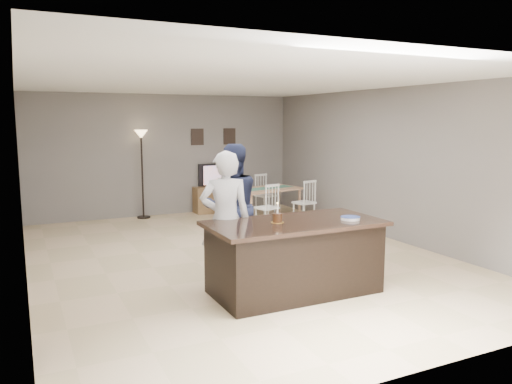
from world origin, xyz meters
name	(u,v)px	position (x,y,z in m)	size (l,w,h in m)	color
floor	(237,257)	(0.00, 0.00, 0.00)	(8.00, 8.00, 0.00)	tan
room_shell	(236,150)	(0.00, 0.00, 1.68)	(8.00, 8.00, 8.00)	slate
kitchen_island	(294,257)	(0.00, -1.80, 0.45)	(2.15, 1.10, 0.90)	black
tv_console	(220,199)	(1.20, 3.77, 0.30)	(1.20, 0.40, 0.60)	brown
television	(218,175)	(1.20, 3.84, 0.86)	(0.91, 0.12, 0.53)	black
tv_screen_glow	(219,175)	(1.20, 3.76, 0.87)	(0.78, 0.78, 0.00)	orange
picture_frames	(214,137)	(1.15, 3.98, 1.75)	(1.10, 0.02, 0.38)	black
doorway	(25,221)	(-2.99, -2.30, 1.26)	(0.00, 2.10, 2.65)	black
woman	(225,220)	(-0.69, -1.25, 0.88)	(0.64, 0.42, 1.75)	#B8B7BC
man	(232,206)	(-0.27, -0.45, 0.90)	(0.87, 0.68, 1.80)	#181D36
birthday_cake	(277,218)	(-0.22, -1.77, 0.96)	(0.16, 0.16, 0.25)	gold
plate_stack	(350,218)	(0.68, -2.01, 0.92)	(0.25, 0.25, 0.04)	white
dining_table	(266,194)	(1.73, 2.40, 0.57)	(1.72, 1.92, 0.90)	#A37958
floor_lamp	(142,150)	(-0.59, 3.79, 1.49)	(0.29, 0.29, 1.92)	black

